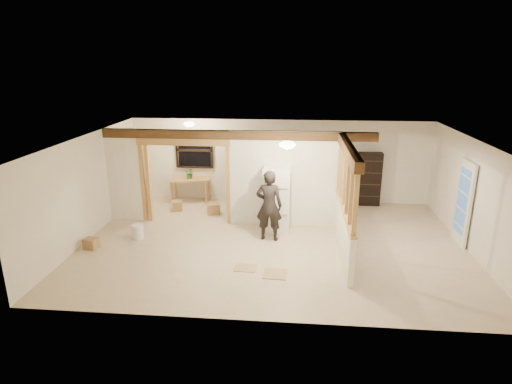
# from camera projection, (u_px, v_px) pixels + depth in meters

# --- Properties ---
(floor) EXTENTS (9.00, 6.50, 0.01)m
(floor) POSITION_uv_depth(u_px,v_px,m) (273.00, 243.00, 10.28)
(floor) COLOR #C1AE8F
(floor) RESTS_ON ground
(ceiling) EXTENTS (9.00, 6.50, 0.01)m
(ceiling) POSITION_uv_depth(u_px,v_px,m) (274.00, 139.00, 9.53)
(ceiling) COLOR white
(wall_back) EXTENTS (9.00, 0.01, 2.50)m
(wall_back) POSITION_uv_depth(u_px,v_px,m) (279.00, 161.00, 13.00)
(wall_back) COLOR silver
(wall_back) RESTS_ON floor
(wall_front) EXTENTS (9.00, 0.01, 2.50)m
(wall_front) POSITION_uv_depth(u_px,v_px,m) (263.00, 253.00, 6.82)
(wall_front) COLOR silver
(wall_front) RESTS_ON floor
(wall_left) EXTENTS (0.01, 6.50, 2.50)m
(wall_left) POSITION_uv_depth(u_px,v_px,m) (87.00, 188.00, 10.30)
(wall_left) COLOR silver
(wall_left) RESTS_ON floor
(wall_right) EXTENTS (0.01, 6.50, 2.50)m
(wall_right) POSITION_uv_depth(u_px,v_px,m) (475.00, 198.00, 9.51)
(wall_right) COLOR silver
(wall_right) RESTS_ON floor
(partition_left_stub) EXTENTS (0.90, 0.12, 2.50)m
(partition_left_stub) POSITION_uv_depth(u_px,v_px,m) (124.00, 175.00, 11.40)
(partition_left_stub) COLOR white
(partition_left_stub) RESTS_ON floor
(partition_center) EXTENTS (2.80, 0.12, 2.50)m
(partition_center) POSITION_uv_depth(u_px,v_px,m) (284.00, 179.00, 11.03)
(partition_center) COLOR white
(partition_center) RESTS_ON floor
(doorway_frame) EXTENTS (2.46, 0.14, 2.20)m
(doorway_frame) POSITION_uv_depth(u_px,v_px,m) (185.00, 182.00, 11.30)
(doorway_frame) COLOR tan
(doorway_frame) RESTS_ON floor
(header_beam_back) EXTENTS (7.00, 0.18, 0.22)m
(header_beam_back) POSITION_uv_depth(u_px,v_px,m) (237.00, 135.00, 10.80)
(header_beam_back) COLOR #4F331B
(header_beam_back) RESTS_ON ceiling
(header_beam_right) EXTENTS (0.18, 3.30, 0.22)m
(header_beam_right) POSITION_uv_depth(u_px,v_px,m) (349.00, 150.00, 9.05)
(header_beam_right) COLOR #4F331B
(header_beam_right) RESTS_ON ceiling
(pony_wall) EXTENTS (0.12, 3.20, 1.00)m
(pony_wall) POSITION_uv_depth(u_px,v_px,m) (343.00, 232.00, 9.61)
(pony_wall) COLOR white
(pony_wall) RESTS_ON floor
(stud_partition) EXTENTS (0.14, 3.20, 1.32)m
(stud_partition) POSITION_uv_depth(u_px,v_px,m) (347.00, 182.00, 9.26)
(stud_partition) COLOR tan
(stud_partition) RESTS_ON pony_wall
(window_back) EXTENTS (1.12, 0.10, 1.10)m
(window_back) POSITION_uv_depth(u_px,v_px,m) (194.00, 150.00, 13.06)
(window_back) COLOR black
(window_back) RESTS_ON wall_back
(french_door) EXTENTS (0.12, 0.86, 2.00)m
(french_door) POSITION_uv_depth(u_px,v_px,m) (463.00, 203.00, 9.98)
(french_door) COLOR white
(french_door) RESTS_ON floor
(ceiling_dome_main) EXTENTS (0.36, 0.36, 0.16)m
(ceiling_dome_main) POSITION_uv_depth(u_px,v_px,m) (287.00, 145.00, 9.04)
(ceiling_dome_main) COLOR #FFEABF
(ceiling_dome_main) RESTS_ON ceiling
(ceiling_dome_util) EXTENTS (0.32, 0.32, 0.14)m
(ceiling_dome_util) POSITION_uv_depth(u_px,v_px,m) (189.00, 124.00, 11.94)
(ceiling_dome_util) COLOR #FFEABF
(ceiling_dome_util) RESTS_ON ceiling
(hanging_bulb) EXTENTS (0.07, 0.07, 0.07)m
(hanging_bulb) POSITION_uv_depth(u_px,v_px,m) (202.00, 139.00, 11.32)
(hanging_bulb) COLOR #FFD88C
(hanging_bulb) RESTS_ON ceiling
(refrigerator) EXTENTS (0.67, 0.65, 1.64)m
(refrigerator) POSITION_uv_depth(u_px,v_px,m) (276.00, 200.00, 10.80)
(refrigerator) COLOR white
(refrigerator) RESTS_ON floor
(woman) EXTENTS (0.67, 0.48, 1.74)m
(woman) POSITION_uv_depth(u_px,v_px,m) (269.00, 206.00, 10.20)
(woman) COLOR #2C2A29
(woman) RESTS_ON floor
(work_table) EXTENTS (1.26, 0.81, 0.73)m
(work_table) POSITION_uv_depth(u_px,v_px,m) (191.00, 190.00, 13.15)
(work_table) COLOR tan
(work_table) RESTS_ON floor
(potted_plant) EXTENTS (0.35, 0.32, 0.33)m
(potted_plant) POSITION_uv_depth(u_px,v_px,m) (190.00, 173.00, 12.98)
(potted_plant) COLOR #327833
(potted_plant) RESTS_ON work_table
(shop_vac) EXTENTS (0.59, 0.59, 0.67)m
(shop_vac) POSITION_uv_depth(u_px,v_px,m) (142.00, 201.00, 12.22)
(shop_vac) COLOR #A80D16
(shop_vac) RESTS_ON floor
(bookshelf) EXTENTS (0.80, 0.27, 1.61)m
(bookshelf) POSITION_uv_depth(u_px,v_px,m) (367.00, 179.00, 12.71)
(bookshelf) COLOR black
(bookshelf) RESTS_ON floor
(bucket) EXTENTS (0.37, 0.37, 0.36)m
(bucket) POSITION_uv_depth(u_px,v_px,m) (138.00, 231.00, 10.45)
(bucket) COLOR white
(bucket) RESTS_ON floor
(box_util_a) EXTENTS (0.38, 0.34, 0.30)m
(box_util_a) POSITION_uv_depth(u_px,v_px,m) (214.00, 209.00, 12.14)
(box_util_a) COLOR #947147
(box_util_a) RESTS_ON floor
(box_util_b) EXTENTS (0.37, 0.37, 0.28)m
(box_util_b) POSITION_uv_depth(u_px,v_px,m) (177.00, 206.00, 12.43)
(box_util_b) COLOR #947147
(box_util_b) RESTS_ON floor
(box_front) EXTENTS (0.35, 0.31, 0.25)m
(box_front) POSITION_uv_depth(u_px,v_px,m) (91.00, 243.00, 9.92)
(box_front) COLOR #947147
(box_front) RESTS_ON floor
(floor_panel_near) EXTENTS (0.50, 0.50, 0.02)m
(floor_panel_near) POSITION_uv_depth(u_px,v_px,m) (275.00, 274.00, 8.75)
(floor_panel_near) COLOR tan
(floor_panel_near) RESTS_ON floor
(floor_panel_far) EXTENTS (0.48, 0.39, 0.01)m
(floor_panel_far) POSITION_uv_depth(u_px,v_px,m) (245.00, 268.00, 9.00)
(floor_panel_far) COLOR tan
(floor_panel_far) RESTS_ON floor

